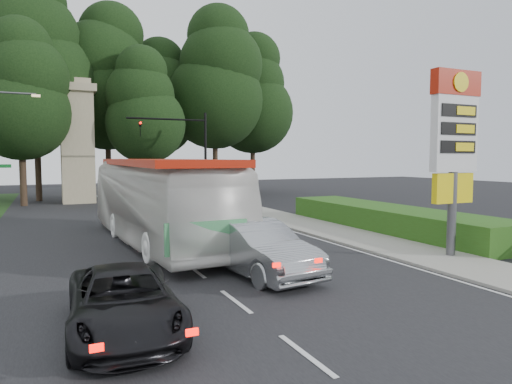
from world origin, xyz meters
name	(u,v)px	position (x,y,z in m)	size (l,w,h in m)	color
ground	(243,308)	(0.00, 0.00, 0.00)	(120.00, 120.00, 0.00)	black
road_surface	(147,234)	(0.00, 12.00, 0.01)	(14.00, 80.00, 0.02)	black
sidewalk_right	(299,223)	(8.50, 12.00, 0.06)	(3.00, 80.00, 0.12)	gray
hedge	(389,219)	(11.50, 8.00, 0.60)	(3.00, 14.00, 1.20)	#295015
gas_station_pylon	(454,137)	(9.20, 1.99, 4.45)	(2.10, 0.45, 6.85)	#59595E
traffic_signal_mast	(189,145)	(5.68, 24.00, 4.67)	(6.10, 0.35, 7.20)	black
monument	(77,141)	(-2.00, 30.00, 5.10)	(3.00, 3.00, 10.05)	tan
tree_center_left	(34,58)	(-5.00, 33.00, 12.02)	(10.08, 10.08, 19.80)	#2D2116
tree_center_right	(106,79)	(1.00, 35.00, 11.02)	(9.24, 9.24, 18.15)	#2D2116
tree_east_near	(156,99)	(6.00, 37.00, 9.68)	(8.12, 8.12, 15.95)	#2D2116
tree_east_mid	(215,80)	(11.00, 33.00, 11.35)	(9.52, 9.52, 18.70)	#2D2116
tree_far_east	(253,96)	(16.00, 35.00, 10.35)	(8.68, 8.68, 17.05)	#2D2116
tree_monument_left	(20,92)	(-6.00, 29.00, 8.68)	(7.28, 7.28, 14.30)	#2D2116
tree_monument_right	(146,107)	(3.50, 29.50, 8.01)	(6.72, 6.72, 13.20)	#2D2116
transit_bus	(159,202)	(0.03, 9.28, 1.82)	(3.06, 13.09, 3.65)	white
sedan_silver	(256,248)	(1.65, 2.83, 0.86)	(1.81, 5.20, 1.71)	#A2A5A9
suv_charcoal	(124,301)	(-2.91, -0.34, 0.67)	(2.21, 4.80, 1.33)	black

